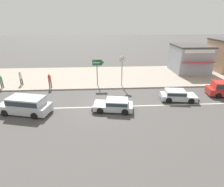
% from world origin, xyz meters
% --- Properties ---
extents(ground_plane, '(160.00, 160.00, 0.00)m').
position_xyz_m(ground_plane, '(0.00, 0.00, 0.00)').
color(ground_plane, '#4C4947').
extents(lane_centre_stripe, '(50.40, 0.14, 0.01)m').
position_xyz_m(lane_centre_stripe, '(0.00, 0.00, 0.00)').
color(lane_centre_stripe, silver).
rests_on(lane_centre_stripe, ground).
extents(kerb_strip, '(68.00, 10.00, 0.15)m').
position_xyz_m(kerb_strip, '(0.00, 9.51, 0.07)').
color(kerb_strip, '#9E9384').
rests_on(kerb_strip, ground).
extents(minivan_silver_0, '(4.94, 2.73, 1.56)m').
position_xyz_m(minivan_silver_0, '(-7.27, -0.75, 0.84)').
color(minivan_silver_0, '#B7BABF').
rests_on(minivan_silver_0, ground).
extents(hatchback_silver_1, '(3.87, 2.16, 1.10)m').
position_xyz_m(hatchback_silver_1, '(0.68, -0.73, 0.59)').
color(hatchback_silver_1, '#B7BABF').
rests_on(hatchback_silver_1, ground).
extents(hatchback_silver_3, '(3.83, 2.13, 1.10)m').
position_xyz_m(hatchback_silver_3, '(7.32, 1.06, 0.59)').
color(hatchback_silver_3, '#B7BABF').
rests_on(hatchback_silver_3, ground).
extents(street_clock, '(0.71, 0.22, 3.70)m').
position_xyz_m(street_clock, '(2.00, 5.27, 2.95)').
color(street_clock, '#9E9EA3').
rests_on(street_clock, kerb_strip).
extents(arrow_signboard, '(1.42, 0.79, 3.26)m').
position_xyz_m(arrow_signboard, '(-0.46, 5.68, 2.88)').
color(arrow_signboard, '#4C4C51').
rests_on(arrow_signboard, kerb_strip).
extents(pedestrian_near_clock, '(0.34, 0.34, 1.58)m').
position_xyz_m(pedestrian_near_clock, '(-12.50, 5.49, 1.07)').
color(pedestrian_near_clock, '#4C4238').
rests_on(pedestrian_near_clock, kerb_strip).
extents(pedestrian_mid_kerb, '(0.34, 0.34, 1.71)m').
position_xyz_m(pedestrian_mid_kerb, '(-6.68, 5.17, 1.15)').
color(pedestrian_mid_kerb, '#4C4238').
rests_on(pedestrian_mid_kerb, kerb_strip).
extents(pedestrian_by_shop, '(0.34, 0.34, 1.65)m').
position_xyz_m(pedestrian_by_shop, '(-10.57, 6.40, 1.11)').
color(pedestrian_by_shop, '#4C4238').
rests_on(pedestrian_by_shop, kerb_strip).
extents(shopfront_corner_warung, '(5.11, 5.62, 4.06)m').
position_xyz_m(shopfront_corner_warung, '(13.20, 11.03, 2.19)').
color(shopfront_corner_warung, '#999EA8').
rests_on(shopfront_corner_warung, kerb_strip).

